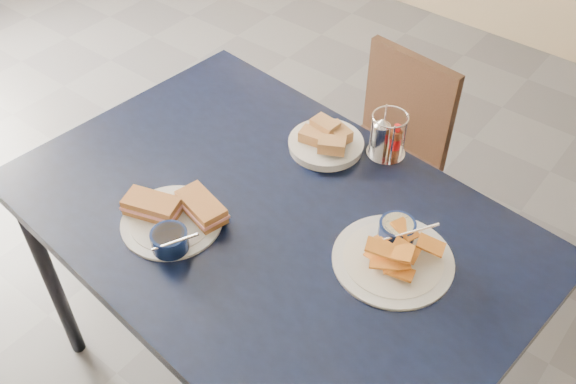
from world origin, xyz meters
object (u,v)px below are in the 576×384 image
Objects in this scene: condiment_caddy at (386,137)px; sandwich_plate at (174,218)px; plantain_plate at (395,250)px; bread_basket at (326,141)px; chair_far at (388,142)px; dining_table at (270,230)px.

sandwich_plate is at bearing -115.20° from condiment_caddy.
plantain_plate is at bearing 27.94° from sandwich_plate.
bread_basket is at bearing 148.57° from plantain_plate.
condiment_caddy is at bearing -64.01° from chair_far.
dining_table is at bearing -82.19° from bread_basket.
plantain_plate is 1.39× the size of bread_basket.
condiment_caddy reaches higher than bread_basket.
bread_basket is at bearing -84.50° from chair_far.
dining_table is 1.85× the size of chair_far.
dining_table is at bearing -83.59° from chair_far.
bread_basket is (-0.36, 0.22, 0.00)m from plantain_plate.
dining_table is 0.82m from chair_far.
dining_table is at bearing 46.41° from sandwich_plate.
chair_far is at bearing 95.50° from bread_basket.
sandwich_plate is 0.55m from plantain_plate.
dining_table is 0.42m from condiment_caddy.
sandwich_plate is 1.43× the size of bread_basket.
condiment_caddy reaches higher than dining_table.
plantain_plate reaches higher than chair_far.
dining_table is 0.34m from plantain_plate.
condiment_caddy is at bearing 125.64° from plantain_plate.
sandwich_plate is (-0.08, -0.95, 0.34)m from chair_far.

